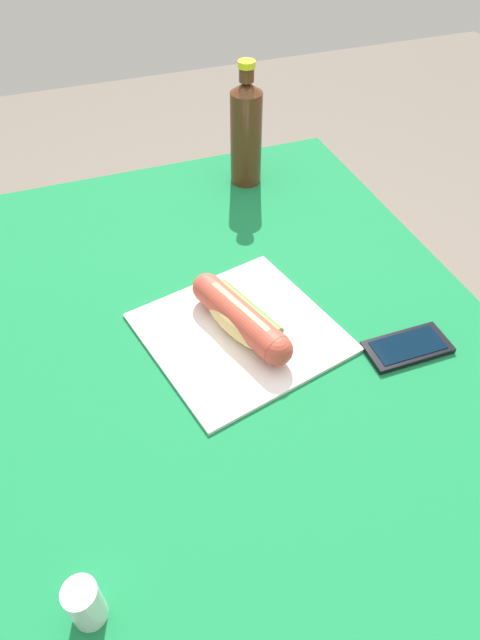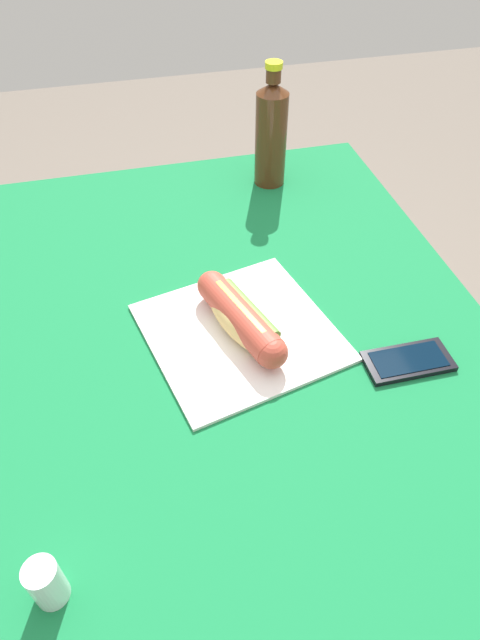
{
  "view_description": "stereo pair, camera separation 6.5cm",
  "coord_description": "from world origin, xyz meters",
  "px_view_note": "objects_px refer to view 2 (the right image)",
  "views": [
    {
      "loc": [
        0.57,
        -0.2,
        1.38
      ],
      "look_at": [
        0.02,
        0.01,
        0.79
      ],
      "focal_mm": 30.71,
      "sensor_mm": 36.0,
      "label": 1
    },
    {
      "loc": [
        0.59,
        -0.13,
        1.38
      ],
      "look_at": [
        0.02,
        0.01,
        0.79
      ],
      "focal_mm": 30.71,
      "sensor_mm": 36.0,
      "label": 2
    }
  ],
  "objects_px": {
    "soda_bottle": "(271,133)",
    "salt_shaker": "(46,583)",
    "hot_dog": "(240,318)",
    "cell_phone": "(408,361)"
  },
  "relations": [
    {
      "from": "soda_bottle",
      "to": "salt_shaker",
      "type": "height_order",
      "value": "soda_bottle"
    },
    {
      "from": "hot_dog",
      "to": "soda_bottle",
      "type": "relative_size",
      "value": 0.85
    },
    {
      "from": "soda_bottle",
      "to": "salt_shaker",
      "type": "bearing_deg",
      "value": -31.19
    },
    {
      "from": "cell_phone",
      "to": "soda_bottle",
      "type": "relative_size",
      "value": 0.52
    },
    {
      "from": "cell_phone",
      "to": "hot_dog",
      "type": "bearing_deg",
      "value": -117.72
    },
    {
      "from": "hot_dog",
      "to": "salt_shaker",
      "type": "distance_m",
      "value": 0.43
    },
    {
      "from": "hot_dog",
      "to": "cell_phone",
      "type": "bearing_deg",
      "value": 62.28
    },
    {
      "from": "hot_dog",
      "to": "soda_bottle",
      "type": "bearing_deg",
      "value": 158.38
    },
    {
      "from": "cell_phone",
      "to": "soda_bottle",
      "type": "bearing_deg",
      "value": -173.82
    },
    {
      "from": "cell_phone",
      "to": "salt_shaker",
      "type": "bearing_deg",
      "value": -67.99
    }
  ]
}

